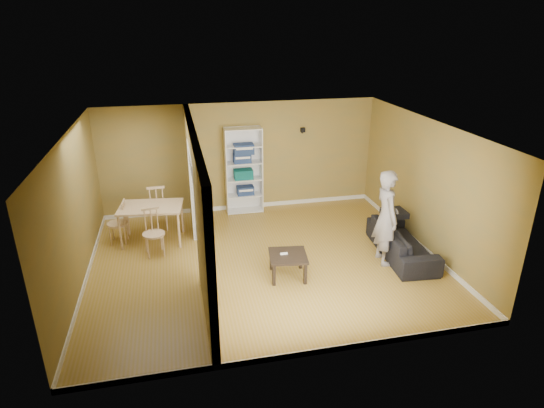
# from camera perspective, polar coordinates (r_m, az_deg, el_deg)

# --- Properties ---
(room_shell) EXTENTS (6.50, 6.50, 6.50)m
(room_shell) POSITION_cam_1_polar(r_m,az_deg,el_deg) (8.28, -1.05, 0.66)
(room_shell) COLOR #A17F3F
(room_shell) RESTS_ON ground
(partition) EXTENTS (0.22, 5.50, 2.60)m
(partition) POSITION_cam_1_polar(r_m,az_deg,el_deg) (8.14, -9.36, -0.01)
(partition) COLOR olive
(partition) RESTS_ON ground
(wall_speaker) EXTENTS (0.10, 0.10, 0.10)m
(wall_speaker) POSITION_cam_1_polar(r_m,az_deg,el_deg) (10.95, 3.89, 9.25)
(wall_speaker) COLOR black
(wall_speaker) RESTS_ON room_shell
(sofa) EXTENTS (2.06, 1.02, 0.76)m
(sofa) POSITION_cam_1_polar(r_m,az_deg,el_deg) (9.25, 16.06, -4.06)
(sofa) COLOR #2D2D2E
(sofa) RESTS_ON ground
(person) EXTENTS (0.81, 0.65, 2.15)m
(person) POSITION_cam_1_polar(r_m,az_deg,el_deg) (8.65, 14.24, -0.68)
(person) COLOR slate
(person) RESTS_ON ground
(bookshelf) EXTENTS (0.86, 0.38, 2.05)m
(bookshelf) POSITION_cam_1_polar(r_m,az_deg,el_deg) (10.80, -3.62, 4.26)
(bookshelf) COLOR white
(bookshelf) RESTS_ON ground
(paper_box_navy_a) EXTENTS (0.39, 0.26, 0.20)m
(paper_box_navy_a) POSITION_cam_1_polar(r_m,az_deg,el_deg) (10.91, -3.36, 1.72)
(paper_box_navy_a) COLOR navy
(paper_box_navy_a) RESTS_ON bookshelf
(paper_box_teal) EXTENTS (0.44, 0.28, 0.22)m
(paper_box_teal) POSITION_cam_1_polar(r_m,az_deg,el_deg) (10.77, -3.62, 3.77)
(paper_box_teal) COLOR #165542
(paper_box_teal) RESTS_ON bookshelf
(paper_box_navy_b) EXTENTS (0.40, 0.26, 0.21)m
(paper_box_navy_b) POSITION_cam_1_polar(r_m,az_deg,el_deg) (10.65, -3.78, 5.77)
(paper_box_navy_b) COLOR navy
(paper_box_navy_b) RESTS_ON bookshelf
(paper_box_navy_c) EXTENTS (0.46, 0.30, 0.23)m
(paper_box_navy_c) POSITION_cam_1_polar(r_m,az_deg,el_deg) (10.59, -3.58, 7.08)
(paper_box_navy_c) COLOR navy
(paper_box_navy_c) RESTS_ON bookshelf
(coffee_table) EXTENTS (0.66, 0.66, 0.44)m
(coffee_table) POSITION_cam_1_polar(r_m,az_deg,el_deg) (8.18, 2.02, -6.81)
(coffee_table) COLOR #372B1F
(coffee_table) RESTS_ON ground
(game_controller) EXTENTS (0.13, 0.04, 0.03)m
(game_controller) POSITION_cam_1_polar(r_m,az_deg,el_deg) (8.16, 1.50, -6.24)
(game_controller) COLOR white
(game_controller) RESTS_ON coffee_table
(dining_table) EXTENTS (1.26, 0.84, 0.79)m
(dining_table) POSITION_cam_1_polar(r_m,az_deg,el_deg) (9.66, -14.97, -0.68)
(dining_table) COLOR beige
(dining_table) RESTS_ON ground
(chair_left) EXTENTS (0.45, 0.45, 0.92)m
(chair_left) POSITION_cam_1_polar(r_m,az_deg,el_deg) (9.88, -18.83, -2.19)
(chair_left) COLOR #D4B488
(chair_left) RESTS_ON ground
(chair_near) EXTENTS (0.50, 0.50, 0.95)m
(chair_near) POSITION_cam_1_polar(r_m,az_deg,el_deg) (9.17, -14.64, -3.51)
(chair_near) COLOR tan
(chair_near) RESTS_ON ground
(chair_far) EXTENTS (0.50, 0.50, 1.05)m
(chair_far) POSITION_cam_1_polar(r_m,az_deg,el_deg) (10.30, -14.18, -0.25)
(chair_far) COLOR #D3BA8B
(chair_far) RESTS_ON ground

